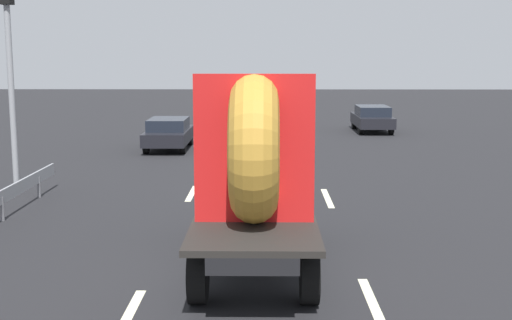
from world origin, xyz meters
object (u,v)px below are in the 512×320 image
distant_sedan (169,133)px  traffic_light (9,50)px  flatbed_truck (256,169)px  oncoming_car (372,118)px

distant_sedan → traffic_light: 9.74m
flatbed_truck → distant_sedan: flatbed_truck is taller
distant_sedan → traffic_light: (-2.93, -8.72, 3.20)m
distant_sedan → oncoming_car: bearing=34.8°
distant_sedan → oncoming_car: 11.04m
distant_sedan → oncoming_car: (9.07, 6.30, 0.01)m
flatbed_truck → traffic_light: 9.09m
distant_sedan → flatbed_truck: bearing=-75.9°
traffic_light → distant_sedan: bearing=71.4°
flatbed_truck → oncoming_car: 21.62m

